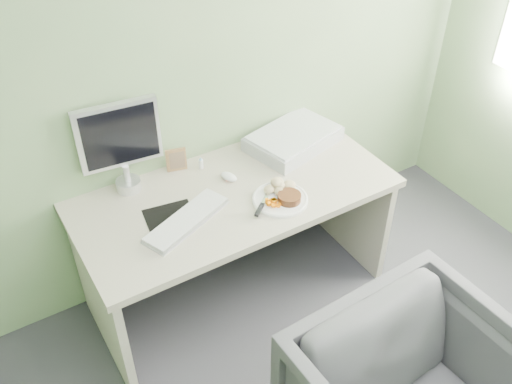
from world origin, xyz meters
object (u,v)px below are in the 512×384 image
desk (236,219)px  scanner (293,139)px  monitor (120,143)px  plate (280,199)px

desk → scanner: bearing=22.0°
desk → monitor: 0.70m
scanner → monitor: monitor is taller
desk → monitor: bearing=144.7°
plate → monitor: bearing=140.9°
scanner → monitor: size_ratio=1.03×
plate → monitor: (-0.60, 0.49, 0.26)m
desk → monitor: size_ratio=3.36×
desk → scanner: scanner is taller
scanner → plate: bearing=-145.2°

